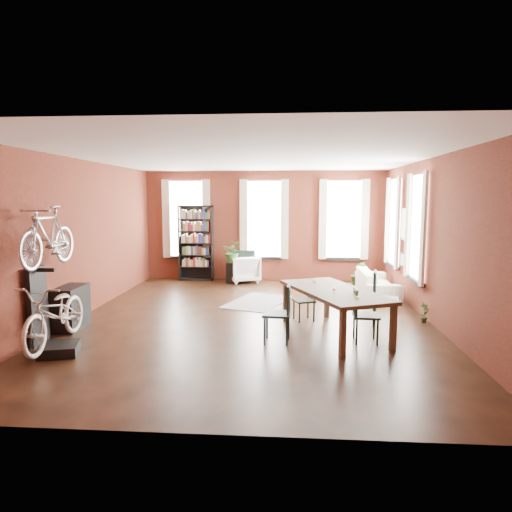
# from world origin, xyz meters

# --- Properties ---
(room) EXTENTS (9.00, 9.04, 3.22)m
(room) POSITION_xyz_m (0.25, 0.62, 2.14)
(room) COLOR black
(room) RESTS_ON ground
(dining_table) EXTENTS (1.94, 2.61, 0.81)m
(dining_table) POSITION_xyz_m (1.54, -0.91, 0.40)
(dining_table) COLOR brown
(dining_table) RESTS_ON ground
(dining_chair_a) EXTENTS (0.48, 0.48, 0.98)m
(dining_chair_a) POSITION_xyz_m (0.54, -1.43, 0.49)
(dining_chair_a) COLOR #1B3B38
(dining_chair_a) RESTS_ON ground
(dining_chair_b) EXTENTS (0.48, 0.48, 0.81)m
(dining_chair_b) POSITION_xyz_m (1.04, -0.01, 0.41)
(dining_chair_b) COLOR black
(dining_chair_b) RESTS_ON ground
(dining_chair_c) EXTENTS (0.43, 0.43, 0.91)m
(dining_chair_c) POSITION_xyz_m (2.04, -1.29, 0.46)
(dining_chair_c) COLOR #1D2E1B
(dining_chair_c) RESTS_ON ground
(dining_chair_d) EXTENTS (0.58, 0.58, 1.03)m
(dining_chair_d) POSITION_xyz_m (2.57, -0.26, 0.52)
(dining_chair_d) COLOR #1B3B3C
(dining_chair_d) RESTS_ON ground
(bookshelf) EXTENTS (1.00, 0.32, 2.20)m
(bookshelf) POSITION_xyz_m (-2.00, 4.30, 1.10)
(bookshelf) COLOR black
(bookshelf) RESTS_ON ground
(white_armchair) EXTENTS (1.03, 0.99, 0.84)m
(white_armchair) POSITION_xyz_m (-0.56, 4.07, 0.42)
(white_armchair) COLOR white
(white_armchair) RESTS_ON ground
(cream_sofa) EXTENTS (0.61, 2.08, 0.81)m
(cream_sofa) POSITION_xyz_m (2.95, 2.60, 0.41)
(cream_sofa) COLOR beige
(cream_sofa) RESTS_ON ground
(striped_rug) EXTENTS (1.66, 2.06, 0.01)m
(striped_rug) POSITION_xyz_m (0.01, 1.52, 0.01)
(striped_rug) COLOR black
(striped_rug) RESTS_ON ground
(bike_trainer) EXTENTS (0.70, 0.70, 0.16)m
(bike_trainer) POSITION_xyz_m (-2.81, -2.27, 0.08)
(bike_trainer) COLOR black
(bike_trainer) RESTS_ON ground
(bike_wall_rack) EXTENTS (0.16, 0.60, 1.30)m
(bike_wall_rack) POSITION_xyz_m (-3.40, -1.80, 0.65)
(bike_wall_rack) COLOR black
(bike_wall_rack) RESTS_ON ground
(console_table) EXTENTS (0.40, 0.80, 0.80)m
(console_table) POSITION_xyz_m (-3.28, -0.90, 0.40)
(console_table) COLOR black
(console_table) RESTS_ON ground
(plant_stand) EXTENTS (0.37, 0.37, 0.59)m
(plant_stand) POSITION_xyz_m (-0.87, 3.88, 0.29)
(plant_stand) COLOR black
(plant_stand) RESTS_ON ground
(plant_by_sofa) EXTENTS (0.40, 0.70, 0.31)m
(plant_by_sofa) POSITION_xyz_m (2.63, 3.61, 0.15)
(plant_by_sofa) COLOR #285823
(plant_by_sofa) RESTS_ON ground
(plant_small) EXTENTS (0.43, 0.45, 0.15)m
(plant_small) POSITION_xyz_m (3.37, -0.01, 0.07)
(plant_small) COLOR #275522
(plant_small) RESTS_ON ground
(bicycle_floor) EXTENTS (0.68, 1.00, 1.87)m
(bicycle_floor) POSITION_xyz_m (-2.83, -2.28, 1.10)
(bicycle_floor) COLOR beige
(bicycle_floor) RESTS_ON bike_trainer
(bicycle_hung) EXTENTS (0.47, 1.00, 1.66)m
(bicycle_hung) POSITION_xyz_m (-3.15, -1.80, 2.13)
(bicycle_hung) COLOR #A5A8AD
(bicycle_hung) RESTS_ON bike_wall_rack
(plant_on_stand) EXTENTS (0.62, 0.68, 0.50)m
(plant_on_stand) POSITION_xyz_m (-0.86, 3.85, 0.84)
(plant_on_stand) COLOR #285B24
(plant_on_stand) RESTS_ON plant_stand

